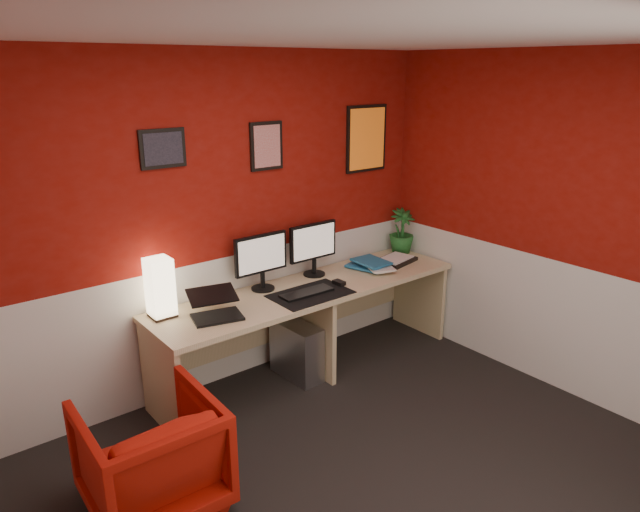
{
  "coord_description": "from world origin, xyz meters",
  "views": [
    {
      "loc": [
        -1.91,
        -1.93,
        2.36
      ],
      "look_at": [
        0.6,
        1.21,
        1.05
      ],
      "focal_mm": 32.52,
      "sensor_mm": 36.0,
      "label": 1
    }
  ],
  "objects_px": {
    "potted_plant": "(402,231)",
    "pc_tower": "(297,350)",
    "desk": "(311,330)",
    "monitor_right": "(314,241)",
    "zen_tray": "(395,260)",
    "monitor_left": "(262,254)",
    "laptop": "(216,303)",
    "shoji_lamp": "(160,289)",
    "armchair": "(151,455)"
  },
  "relations": [
    {
      "from": "laptop",
      "to": "potted_plant",
      "type": "height_order",
      "value": "potted_plant"
    },
    {
      "from": "laptop",
      "to": "monitor_left",
      "type": "bearing_deg",
      "value": 39.8
    },
    {
      "from": "monitor_left",
      "to": "monitor_right",
      "type": "bearing_deg",
      "value": 1.16
    },
    {
      "from": "shoji_lamp",
      "to": "monitor_left",
      "type": "height_order",
      "value": "monitor_left"
    },
    {
      "from": "desk",
      "to": "laptop",
      "type": "height_order",
      "value": "laptop"
    },
    {
      "from": "shoji_lamp",
      "to": "monitor_left",
      "type": "relative_size",
      "value": 0.69
    },
    {
      "from": "monitor_left",
      "to": "zen_tray",
      "type": "distance_m",
      "value": 1.31
    },
    {
      "from": "zen_tray",
      "to": "monitor_right",
      "type": "bearing_deg",
      "value": 166.16
    },
    {
      "from": "potted_plant",
      "to": "armchair",
      "type": "height_order",
      "value": "potted_plant"
    },
    {
      "from": "zen_tray",
      "to": "pc_tower",
      "type": "relative_size",
      "value": 0.78
    },
    {
      "from": "desk",
      "to": "monitor_right",
      "type": "xyz_separation_m",
      "value": [
        0.2,
        0.2,
        0.66
      ]
    },
    {
      "from": "desk",
      "to": "shoji_lamp",
      "type": "height_order",
      "value": "shoji_lamp"
    },
    {
      "from": "desk",
      "to": "laptop",
      "type": "bearing_deg",
      "value": -175.62
    },
    {
      "from": "monitor_right",
      "to": "pc_tower",
      "type": "distance_m",
      "value": 0.89
    },
    {
      "from": "desk",
      "to": "monitor_left",
      "type": "distance_m",
      "value": 0.75
    },
    {
      "from": "monitor_left",
      "to": "potted_plant",
      "type": "relative_size",
      "value": 1.42
    },
    {
      "from": "desk",
      "to": "monitor_right",
      "type": "relative_size",
      "value": 4.48
    },
    {
      "from": "monitor_left",
      "to": "potted_plant",
      "type": "bearing_deg",
      "value": -0.45
    },
    {
      "from": "desk",
      "to": "potted_plant",
      "type": "distance_m",
      "value": 1.34
    },
    {
      "from": "monitor_left",
      "to": "laptop",
      "type": "bearing_deg",
      "value": -154.48
    },
    {
      "from": "shoji_lamp",
      "to": "monitor_right",
      "type": "bearing_deg",
      "value": 0.35
    },
    {
      "from": "monitor_left",
      "to": "pc_tower",
      "type": "xyz_separation_m",
      "value": [
        0.18,
        -0.19,
        -0.8
      ]
    },
    {
      "from": "laptop",
      "to": "monitor_right",
      "type": "height_order",
      "value": "monitor_right"
    },
    {
      "from": "laptop",
      "to": "monitor_left",
      "type": "xyz_separation_m",
      "value": [
        0.54,
        0.26,
        0.18
      ]
    },
    {
      "from": "shoji_lamp",
      "to": "laptop",
      "type": "height_order",
      "value": "shoji_lamp"
    },
    {
      "from": "laptop",
      "to": "armchair",
      "type": "xyz_separation_m",
      "value": [
        -0.76,
        -0.59,
        -0.51
      ]
    },
    {
      "from": "shoji_lamp",
      "to": "pc_tower",
      "type": "distance_m",
      "value": 1.24
    },
    {
      "from": "zen_tray",
      "to": "pc_tower",
      "type": "xyz_separation_m",
      "value": [
        -1.1,
        -0.01,
        -0.52
      ]
    },
    {
      "from": "shoji_lamp",
      "to": "monitor_right",
      "type": "relative_size",
      "value": 0.69
    },
    {
      "from": "potted_plant",
      "to": "pc_tower",
      "type": "bearing_deg",
      "value": -172.44
    },
    {
      "from": "shoji_lamp",
      "to": "desk",
      "type": "bearing_deg",
      "value": -9.74
    },
    {
      "from": "shoji_lamp",
      "to": "pc_tower",
      "type": "bearing_deg",
      "value": -10.86
    },
    {
      "from": "shoji_lamp",
      "to": "potted_plant",
      "type": "distance_m",
      "value": 2.33
    },
    {
      "from": "desk",
      "to": "shoji_lamp",
      "type": "bearing_deg",
      "value": 170.26
    },
    {
      "from": "desk",
      "to": "zen_tray",
      "type": "distance_m",
      "value": 1.03
    },
    {
      "from": "potted_plant",
      "to": "pc_tower",
      "type": "height_order",
      "value": "potted_plant"
    },
    {
      "from": "pc_tower",
      "to": "desk",
      "type": "bearing_deg",
      "value": -4.71
    },
    {
      "from": "desk",
      "to": "zen_tray",
      "type": "height_order",
      "value": "zen_tray"
    },
    {
      "from": "laptop",
      "to": "pc_tower",
      "type": "height_order",
      "value": "laptop"
    },
    {
      "from": "shoji_lamp",
      "to": "pc_tower",
      "type": "xyz_separation_m",
      "value": [
        1.0,
        -0.19,
        -0.7
      ]
    },
    {
      "from": "zen_tray",
      "to": "armchair",
      "type": "height_order",
      "value": "zen_tray"
    },
    {
      "from": "desk",
      "to": "armchair",
      "type": "bearing_deg",
      "value": -158.02
    },
    {
      "from": "monitor_left",
      "to": "monitor_right",
      "type": "xyz_separation_m",
      "value": [
        0.51,
        0.01,
        0.0
      ]
    },
    {
      "from": "monitor_right",
      "to": "pc_tower",
      "type": "bearing_deg",
      "value": -149.26
    },
    {
      "from": "potted_plant",
      "to": "pc_tower",
      "type": "relative_size",
      "value": 0.91
    },
    {
      "from": "potted_plant",
      "to": "shoji_lamp",
      "type": "bearing_deg",
      "value": 179.66
    },
    {
      "from": "laptop",
      "to": "pc_tower",
      "type": "xyz_separation_m",
      "value": [
        0.72,
        0.07,
        -0.61
      ]
    },
    {
      "from": "desk",
      "to": "potted_plant",
      "type": "xyz_separation_m",
      "value": [
        1.19,
        0.18,
        0.57
      ]
    },
    {
      "from": "zen_tray",
      "to": "potted_plant",
      "type": "xyz_separation_m",
      "value": [
        0.24,
        0.16,
        0.19
      ]
    },
    {
      "from": "shoji_lamp",
      "to": "laptop",
      "type": "relative_size",
      "value": 1.21
    }
  ]
}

